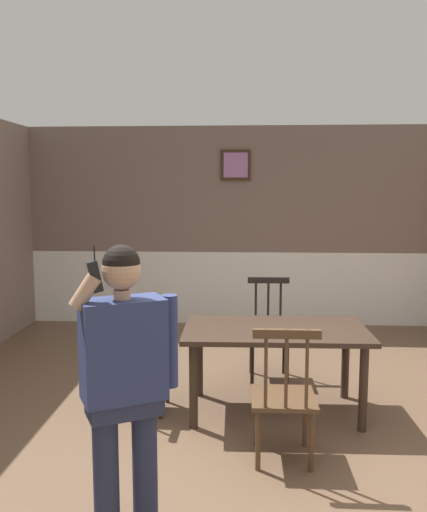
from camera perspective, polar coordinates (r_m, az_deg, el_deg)
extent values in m
plane|color=brown|center=(4.18, 2.58, -19.75)|extent=(8.14, 8.14, 0.00)
cube|color=#756056|center=(7.43, 2.96, 7.11)|extent=(6.04, 0.12, 1.73)
cube|color=white|center=(7.57, 2.89, -3.37)|extent=(6.04, 0.14, 1.02)
cube|color=white|center=(7.46, 2.92, 0.44)|extent=(6.04, 0.05, 0.06)
cube|color=#382314|center=(7.36, 2.39, 9.72)|extent=(0.41, 0.03, 0.41)
cube|color=#A770A9|center=(7.35, 2.39, 9.72)|extent=(0.33, 0.01, 0.33)
cube|color=#38281E|center=(4.54, 6.64, -7.91)|extent=(1.54, 0.90, 0.04)
cylinder|color=#38281E|center=(4.33, -2.17, -13.74)|extent=(0.07, 0.07, 0.70)
cylinder|color=#38281E|center=(4.43, 15.77, -13.49)|extent=(0.07, 0.07, 0.70)
cylinder|color=#38281E|center=(4.97, -1.55, -10.95)|extent=(0.07, 0.07, 0.70)
cylinder|color=#38281E|center=(5.06, 13.96, -10.83)|extent=(0.07, 0.07, 0.70)
cube|color=#2D2319|center=(4.67, -7.46, -11.04)|extent=(0.44, 0.44, 0.03)
cube|color=#2D2319|center=(4.57, -9.94, -3.98)|extent=(0.05, 0.43, 0.06)
cylinder|color=#2D2319|center=(4.74, -9.49, -6.85)|extent=(0.02, 0.02, 0.59)
cylinder|color=#2D2319|center=(4.63, -9.87, -7.23)|extent=(0.02, 0.02, 0.59)
cylinder|color=#2D2319|center=(4.51, -10.28, -7.62)|extent=(0.02, 0.02, 0.59)
cylinder|color=#2D2319|center=(4.87, -4.98, -13.04)|extent=(0.04, 0.04, 0.42)
cylinder|color=#2D2319|center=(4.56, -5.72, -14.50)|extent=(0.04, 0.04, 0.42)
cylinder|color=#2D2319|center=(4.94, -8.97, -12.83)|extent=(0.04, 0.04, 0.42)
cylinder|color=#2D2319|center=(4.63, -9.99, -14.23)|extent=(0.04, 0.04, 0.42)
cube|color=black|center=(5.37, 5.96, -8.44)|extent=(0.43, 0.43, 0.03)
cube|color=black|center=(5.44, 5.91, -2.60)|extent=(0.42, 0.04, 0.06)
cylinder|color=black|center=(5.49, 7.20, -5.05)|extent=(0.02, 0.02, 0.54)
cylinder|color=black|center=(5.48, 5.88, -5.05)|extent=(0.02, 0.02, 0.54)
cylinder|color=black|center=(5.48, 4.56, -5.05)|extent=(0.02, 0.02, 0.54)
cylinder|color=black|center=(5.29, 7.90, -11.36)|extent=(0.04, 0.04, 0.44)
cylinder|color=black|center=(5.27, 4.17, -11.38)|extent=(0.04, 0.04, 0.44)
cylinder|color=black|center=(5.61, 7.58, -10.27)|extent=(0.04, 0.04, 0.44)
cylinder|color=black|center=(5.59, 4.07, -10.28)|extent=(0.04, 0.04, 0.44)
cube|color=#513823|center=(3.88, 7.48, -14.86)|extent=(0.45, 0.45, 0.03)
cube|color=#513823|center=(3.52, 7.88, -8.27)|extent=(0.45, 0.04, 0.06)
cylinder|color=#513823|center=(3.58, 5.63, -11.92)|extent=(0.02, 0.02, 0.53)
cylinder|color=#513823|center=(3.59, 7.81, -11.91)|extent=(0.02, 0.02, 0.53)
cylinder|color=#513823|center=(3.60, 9.98, -11.88)|extent=(0.02, 0.02, 0.53)
cylinder|color=#513823|center=(4.12, 4.64, -16.89)|extent=(0.04, 0.04, 0.43)
cylinder|color=#513823|center=(4.15, 9.80, -16.81)|extent=(0.04, 0.04, 0.43)
cylinder|color=#513823|center=(3.80, 4.80, -19.08)|extent=(0.04, 0.04, 0.43)
cylinder|color=#513823|center=(3.83, 10.46, -18.97)|extent=(0.04, 0.04, 0.43)
cylinder|color=#282E49|center=(3.20, -7.37, -20.97)|extent=(0.14, 0.14, 0.77)
cylinder|color=#282E49|center=(3.16, -11.46, -21.50)|extent=(0.14, 0.14, 0.77)
cube|color=#282E49|center=(3.02, -9.54, -15.31)|extent=(0.45, 0.37, 0.12)
cube|color=navy|center=(2.92, -9.67, -9.82)|extent=(0.50, 0.41, 0.55)
cylinder|color=navy|center=(2.99, -4.71, -9.08)|extent=(0.09, 0.09, 0.52)
cylinder|color=tan|center=(2.79, -13.58, -3.75)|extent=(0.18, 0.11, 0.20)
cylinder|color=tan|center=(2.85, -9.79, -4.08)|extent=(0.09, 0.09, 0.05)
sphere|color=tan|center=(2.83, -9.85, -1.51)|extent=(0.21, 0.21, 0.21)
sphere|color=black|center=(2.82, -9.86, -0.78)|extent=(0.20, 0.20, 0.20)
cube|color=black|center=(2.77, -12.59, -2.19)|extent=(0.09, 0.07, 0.17)
cylinder|color=black|center=(2.76, -12.65, 0.27)|extent=(0.01, 0.01, 0.08)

